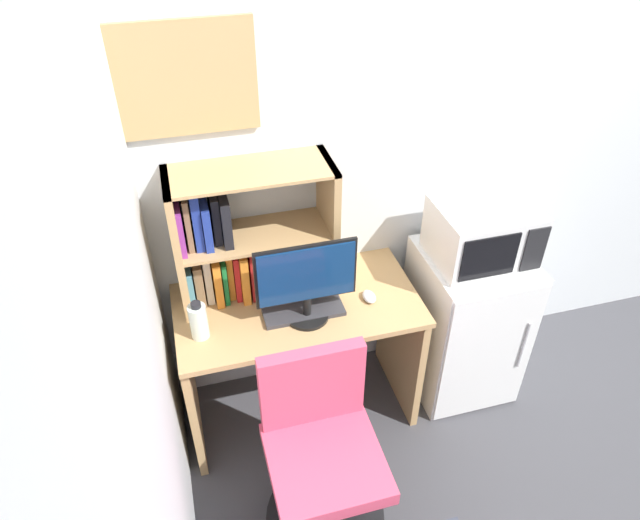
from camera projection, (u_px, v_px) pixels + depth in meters
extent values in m
cube|color=silver|center=(552.00, 130.00, 2.85)|extent=(6.40, 0.04, 2.60)
cube|color=tan|center=(297.00, 305.00, 2.65)|extent=(1.12, 0.59, 0.03)
cube|color=tan|center=(190.00, 384.00, 2.77)|extent=(0.04, 0.53, 0.73)
cube|color=tan|center=(400.00, 341.00, 3.00)|extent=(0.04, 0.53, 0.73)
cube|color=tan|center=(177.00, 246.00, 2.46)|extent=(0.03, 0.29, 0.63)
cube|color=tan|center=(328.00, 222.00, 2.61)|extent=(0.03, 0.29, 0.63)
cube|color=tan|center=(249.00, 171.00, 2.35)|extent=(0.71, 0.29, 0.01)
cube|color=tan|center=(255.00, 235.00, 2.54)|extent=(0.64, 0.29, 0.01)
cube|color=teal|center=(190.00, 280.00, 2.61)|extent=(0.02, 0.23, 0.20)
cube|color=brown|center=(198.00, 276.00, 2.62)|extent=(0.04, 0.20, 0.22)
cube|color=silver|center=(207.00, 272.00, 2.63)|extent=(0.03, 0.18, 0.24)
cube|color=orange|center=(216.00, 273.00, 2.63)|extent=(0.03, 0.23, 0.24)
cube|color=#197233|center=(223.00, 273.00, 2.64)|extent=(0.02, 0.21, 0.22)
cube|color=orange|center=(228.00, 268.00, 2.65)|extent=(0.03, 0.18, 0.25)
cube|color=#B21E1E|center=(235.00, 269.00, 2.65)|extent=(0.02, 0.20, 0.24)
cube|color=orange|center=(242.00, 268.00, 2.65)|extent=(0.03, 0.24, 0.26)
cube|color=#B21E1E|center=(250.00, 264.00, 2.65)|extent=(0.03, 0.23, 0.27)
cube|color=purple|center=(179.00, 223.00, 2.42)|extent=(0.02, 0.24, 0.21)
cube|color=brown|center=(186.00, 216.00, 2.42)|extent=(0.02, 0.20, 0.25)
cube|color=navy|center=(195.00, 213.00, 2.42)|extent=(0.04, 0.21, 0.27)
cube|color=navy|center=(205.00, 219.00, 2.45)|extent=(0.03, 0.23, 0.20)
cube|color=black|center=(214.00, 214.00, 2.46)|extent=(0.03, 0.18, 0.22)
cube|color=black|center=(224.00, 215.00, 2.46)|extent=(0.04, 0.23, 0.22)
cylinder|color=black|center=(307.00, 315.00, 2.57)|extent=(0.19, 0.19, 0.02)
cylinder|color=black|center=(307.00, 306.00, 2.53)|extent=(0.04, 0.04, 0.09)
cube|color=black|center=(306.00, 273.00, 2.43)|extent=(0.44, 0.01, 0.29)
cube|color=navy|center=(306.00, 274.00, 2.43)|extent=(0.42, 0.02, 0.27)
cube|color=#333338|center=(304.00, 312.00, 2.58)|extent=(0.36, 0.13, 0.02)
ellipsoid|color=silver|center=(369.00, 297.00, 2.66)|extent=(0.06, 0.09, 0.03)
cylinder|color=silver|center=(199.00, 322.00, 2.43)|extent=(0.08, 0.08, 0.16)
cylinder|color=black|center=(196.00, 305.00, 2.37)|extent=(0.04, 0.04, 0.02)
cube|color=white|center=(464.00, 321.00, 3.03)|extent=(0.50, 0.51, 0.85)
cube|color=white|center=(488.00, 357.00, 2.83)|extent=(0.48, 0.01, 0.81)
cylinder|color=#B2B2B7|center=(523.00, 345.00, 2.83)|extent=(0.01, 0.01, 0.30)
cube|color=silver|center=(482.00, 233.00, 2.69)|extent=(0.45, 0.36, 0.29)
cube|color=black|center=(490.00, 258.00, 2.53)|extent=(0.27, 0.01, 0.22)
cube|color=black|center=(535.00, 250.00, 2.58)|extent=(0.11, 0.01, 0.23)
cylinder|color=black|center=(325.00, 516.00, 2.60)|extent=(0.53, 0.53, 0.04)
cylinder|color=black|center=(325.00, 492.00, 2.48)|extent=(0.04, 0.04, 0.40)
cube|color=#D84766|center=(326.00, 462.00, 2.34)|extent=(0.46, 0.46, 0.07)
cube|color=#D84766|center=(312.00, 385.00, 2.36)|extent=(0.44, 0.06, 0.40)
cube|color=tan|center=(167.00, 81.00, 2.18)|extent=(0.69, 0.02, 0.44)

